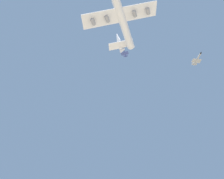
# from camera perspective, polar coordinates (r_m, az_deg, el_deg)

# --- Properties ---
(carrier_jet) EXTENTS (62.79, 60.20, 23.31)m
(carrier_jet) POSITION_cam_1_polar(r_m,az_deg,el_deg) (163.47, 2.29, 21.13)
(carrier_jet) COLOR white
(chase_jet_lead) EXTENTS (14.50, 10.38, 4.00)m
(chase_jet_lead) POSITION_cam_1_polar(r_m,az_deg,el_deg) (218.07, 3.60, 10.80)
(chase_jet_lead) COLOR #38478C
(chase_jet_left_wing) EXTENTS (10.91, 14.25, 4.00)m
(chase_jet_left_wing) POSITION_cam_1_polar(r_m,az_deg,el_deg) (193.48, 23.50, 8.05)
(chase_jet_left_wing) COLOR #999EA3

